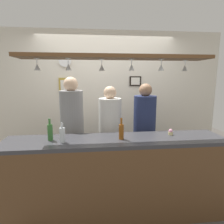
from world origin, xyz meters
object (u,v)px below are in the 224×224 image
at_px(bottle_beer_amber_tall, 121,131).
at_px(cupcake, 171,132).
at_px(person_right_navy_shirt, 144,126).
at_px(picture_frame_caricature, 66,87).
at_px(bottle_soda_clear, 62,134).
at_px(person_middle_white_patterned_shirt, 110,129).
at_px(bottle_beer_green_import, 50,132).
at_px(person_left_grey_shirt, 72,124).
at_px(wall_clock, 65,61).
at_px(picture_frame_upper_small, 135,81).

height_order(bottle_beer_amber_tall, cupcake, bottle_beer_amber_tall).
height_order(person_right_navy_shirt, picture_frame_caricature, picture_frame_caricature).
height_order(bottle_soda_clear, picture_frame_caricature, picture_frame_caricature).
relative_size(person_middle_white_patterned_shirt, bottle_beer_green_import, 6.26).
height_order(bottle_beer_amber_tall, picture_frame_caricature, picture_frame_caricature).
xyz_separation_m(person_right_navy_shirt, bottle_beer_green_import, (-1.30, -0.57, 0.12)).
distance_m(person_left_grey_shirt, cupcake, 1.40).
xyz_separation_m(person_right_navy_shirt, wall_clock, (-1.26, 0.79, 1.04)).
bearing_deg(cupcake, picture_frame_upper_small, 97.48).
distance_m(picture_frame_upper_small, wall_clock, 1.34).
bearing_deg(bottle_soda_clear, person_middle_white_patterned_shirt, 47.33).
bearing_deg(person_middle_white_patterned_shirt, bottle_beer_amber_tall, -83.30).
bearing_deg(wall_clock, picture_frame_caricature, 77.56).
xyz_separation_m(person_middle_white_patterned_shirt, picture_frame_caricature, (-0.73, 0.80, 0.60)).
xyz_separation_m(bottle_beer_amber_tall, bottle_soda_clear, (-0.69, -0.04, -0.01)).
bearing_deg(picture_frame_upper_small, person_left_grey_shirt, -144.69).
relative_size(person_middle_white_patterned_shirt, bottle_soda_clear, 7.08).
bearing_deg(person_right_navy_shirt, person_middle_white_patterned_shirt, 180.00).
relative_size(person_right_navy_shirt, cupcake, 21.33).
bearing_deg(person_left_grey_shirt, bottle_beer_green_import, -109.30).
bearing_deg(person_right_navy_shirt, bottle_soda_clear, -149.92).
bearing_deg(person_left_grey_shirt, picture_frame_caricature, 101.47).
distance_m(person_middle_white_patterned_shirt, bottle_beer_amber_tall, 0.64).
distance_m(person_middle_white_patterned_shirt, cupcake, 0.90).
distance_m(person_right_navy_shirt, picture_frame_upper_small, 1.05).
xyz_separation_m(bottle_beer_green_import, wall_clock, (0.04, 1.37, 0.92)).
bearing_deg(cupcake, person_middle_white_patterned_shirt, 144.68).
distance_m(person_left_grey_shirt, bottle_beer_amber_tall, 0.89).
relative_size(cupcake, picture_frame_upper_small, 0.35).
bearing_deg(person_left_grey_shirt, picture_frame_upper_small, 35.31).
xyz_separation_m(person_middle_white_patterned_shirt, person_right_navy_shirt, (0.54, 0.00, 0.02)).
distance_m(bottle_beer_amber_tall, bottle_beer_green_import, 0.84).
distance_m(person_middle_white_patterned_shirt, picture_frame_upper_small, 1.20).
bearing_deg(bottle_beer_amber_tall, wall_clock, 119.51).
bearing_deg(bottle_beer_green_import, person_right_navy_shirt, 23.82).
relative_size(bottle_beer_green_import, picture_frame_upper_small, 1.18).
bearing_deg(cupcake, bottle_soda_clear, -173.87).
bearing_deg(bottle_soda_clear, person_left_grey_shirt, 85.82).
relative_size(person_middle_white_patterned_shirt, picture_frame_caricature, 4.79).
distance_m(person_left_grey_shirt, bottle_beer_green_import, 0.61).
bearing_deg(bottle_beer_green_import, cupcake, 2.06).
relative_size(cupcake, picture_frame_caricature, 0.23).
relative_size(bottle_soda_clear, picture_frame_upper_small, 1.05).
bearing_deg(person_left_grey_shirt, cupcake, -21.83).
bearing_deg(bottle_beer_green_import, person_middle_white_patterned_shirt, 36.87).
bearing_deg(person_left_grey_shirt, bottle_soda_clear, -94.18).
height_order(person_left_grey_shirt, picture_frame_upper_small, picture_frame_upper_small).
height_order(person_left_grey_shirt, bottle_soda_clear, person_left_grey_shirt).
distance_m(picture_frame_caricature, wall_clock, 0.47).
height_order(person_left_grey_shirt, bottle_beer_amber_tall, person_left_grey_shirt).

